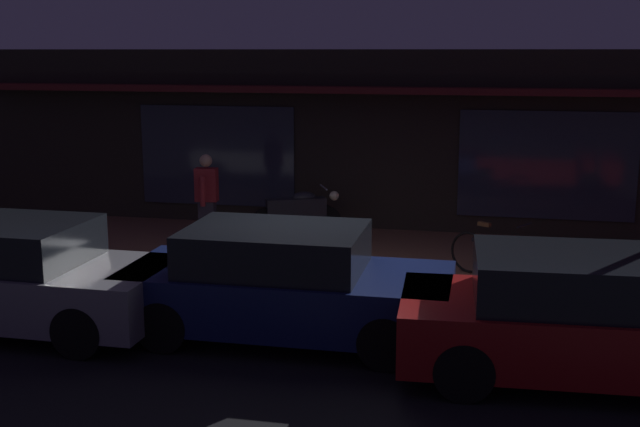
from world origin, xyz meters
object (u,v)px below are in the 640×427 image
Objects in this scene: parked_car_near at (10,275)px; parked_car_far at (284,284)px; person_photographer at (207,199)px; bicycle_parked at (497,256)px; motorcycle at (298,212)px; parked_car_across at (585,318)px.

parked_car_near is 3.60m from parked_car_far.
person_photographer is 4.33m from parked_car_far.
bicycle_parked is 0.87× the size of person_photographer.
bicycle_parked is 0.35× the size of parked_car_near.
motorcycle is at bearing 62.89° from parked_car_near.
person_photographer is at bearing 170.07° from bicycle_parked.
parked_car_far is at bearing 6.33° from parked_car_near.
bicycle_parked is at bearing 26.91° from parked_car_near.
bicycle_parked is 5.08m from person_photographer.
motorcycle is 4.10m from bicycle_parked.
bicycle_parked is at bearing 105.75° from parked_car_across.
motorcycle is at bearing 37.69° from person_photographer.
bicycle_parked is 0.36× the size of parked_car_far.
person_photographer is (-4.98, 0.87, 0.52)m from bicycle_parked.
parked_car_near is 0.98× the size of parked_car_across.
parked_car_near is 1.00× the size of parked_car_far.
parked_car_far reaches higher than motorcycle.
parked_car_near and parked_car_far have the same top height.
person_photographer reaches higher than parked_car_near.
motorcycle is 4.79m from parked_car_far.
parked_car_near is at bearing 178.69° from parked_car_across.
parked_car_near is at bearing -153.09° from bicycle_parked.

